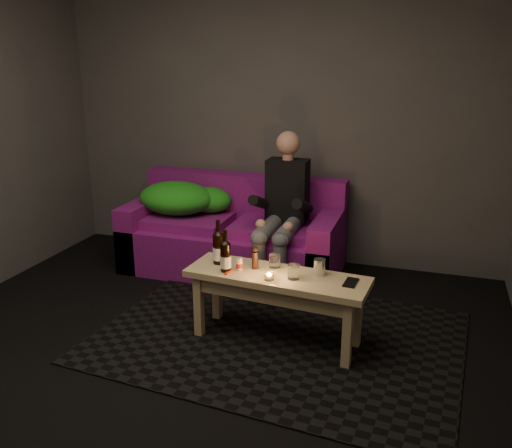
% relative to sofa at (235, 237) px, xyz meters
% --- Properties ---
extents(floor, '(4.50, 4.50, 0.00)m').
position_rel_sofa_xyz_m(floor, '(0.26, -1.81, -0.29)').
color(floor, black).
rests_on(floor, ground).
extents(room, '(4.50, 4.50, 4.50)m').
position_rel_sofa_xyz_m(room, '(0.26, -1.35, 1.35)').
color(room, silver).
rests_on(room, ground).
extents(rug, '(2.49, 1.90, 0.01)m').
position_rel_sofa_xyz_m(rug, '(0.71, -1.08, -0.28)').
color(rug, black).
rests_on(rug, floor).
extents(sofa, '(1.85, 0.83, 0.80)m').
position_rel_sofa_xyz_m(sofa, '(0.00, 0.00, 0.00)').
color(sofa, '#650D56').
rests_on(sofa, floor).
extents(green_blanket, '(0.81, 0.56, 0.28)m').
position_rel_sofa_xyz_m(green_blanket, '(-0.49, -0.01, 0.31)').
color(green_blanket, '#198E1B').
rests_on(green_blanket, sofa).
extents(person, '(0.33, 0.77, 1.23)m').
position_rel_sofa_xyz_m(person, '(0.47, -0.15, 0.35)').
color(person, black).
rests_on(person, sofa).
extents(coffee_table, '(1.20, 0.47, 0.48)m').
position_rel_sofa_xyz_m(coffee_table, '(0.71, -1.13, 0.11)').
color(coffee_table, tan).
rests_on(coffee_table, rug).
extents(beer_bottle_a, '(0.08, 0.08, 0.30)m').
position_rel_sofa_xyz_m(beer_bottle_a, '(0.29, -1.07, 0.31)').
color(beer_bottle_a, black).
rests_on(beer_bottle_a, coffee_table).
extents(beer_bottle_b, '(0.07, 0.07, 0.28)m').
position_rel_sofa_xyz_m(beer_bottle_b, '(0.38, -1.18, 0.30)').
color(beer_bottle_b, black).
rests_on(beer_bottle_b, coffee_table).
extents(salt_shaker, '(0.05, 0.05, 0.09)m').
position_rel_sofa_xyz_m(salt_shaker, '(0.46, -1.14, 0.24)').
color(salt_shaker, silver).
rests_on(salt_shaker, coffee_table).
extents(pepper_mill, '(0.05, 0.05, 0.11)m').
position_rel_sofa_xyz_m(pepper_mill, '(0.55, -1.08, 0.25)').
color(pepper_mill, black).
rests_on(pepper_mill, coffee_table).
extents(tumbler_back, '(0.09, 0.09, 0.09)m').
position_rel_sofa_xyz_m(tumbler_back, '(0.66, -1.02, 0.24)').
color(tumbler_back, white).
rests_on(tumbler_back, coffee_table).
extents(tealight, '(0.06, 0.06, 0.05)m').
position_rel_sofa_xyz_m(tealight, '(0.69, -1.23, 0.22)').
color(tealight, white).
rests_on(tealight, coffee_table).
extents(tumbler_front, '(0.08, 0.08, 0.09)m').
position_rel_sofa_xyz_m(tumbler_front, '(0.83, -1.17, 0.24)').
color(tumbler_front, white).
rests_on(tumbler_front, coffee_table).
extents(steel_cup, '(0.08, 0.08, 0.11)m').
position_rel_sofa_xyz_m(steel_cup, '(0.97, -1.06, 0.25)').
color(steel_cup, silver).
rests_on(steel_cup, coffee_table).
extents(smartphone, '(0.09, 0.16, 0.01)m').
position_rel_sofa_xyz_m(smartphone, '(1.18, -1.13, 0.20)').
color(smartphone, black).
rests_on(smartphone, coffee_table).
extents(red_lighter, '(0.03, 0.07, 0.01)m').
position_rel_sofa_xyz_m(red_lighter, '(0.41, -1.21, 0.20)').
color(red_lighter, red).
rests_on(red_lighter, coffee_table).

